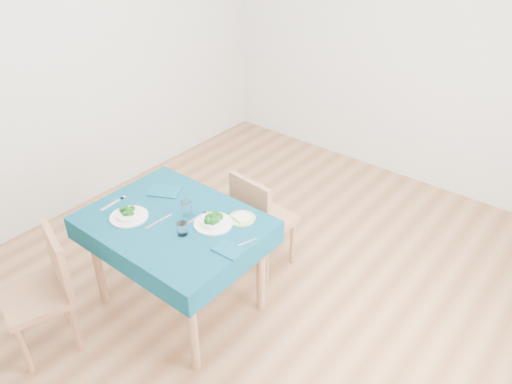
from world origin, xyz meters
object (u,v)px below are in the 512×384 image
Objects in this scene: chair_far at (266,214)px; chair_near at (34,290)px; bowl_near at (128,213)px; table at (178,264)px; side_plate at (242,218)px; bowl_far at (213,220)px.

chair_near is at bearing 74.08° from chair_far.
table is at bearing 33.79° from bowl_near.
chair_far is at bearing 108.77° from side_plate.
bowl_near is 0.74m from side_plate.
chair_far is at bearing 75.98° from table.
side_plate is at bearing 73.32° from chair_near.
side_plate is at bearing 56.85° from bowl_far.
bowl_near is at bearing -148.95° from bowl_far.
side_plate reaches higher than table.
bowl_near is at bearing -142.52° from side_plate.
table is at bearing 81.28° from chair_far.
chair_far reaches higher than side_plate.
table is 4.60× the size of bowl_near.
chair_near reaches higher than table.
table is 1.19× the size of chair_far.
chair_near is 3.97× the size of bowl_near.
chair_near is at bearing -117.27° from table.
bowl_far is at bearing 73.06° from chair_near.
table is 4.55× the size of bowl_far.
side_plate is (0.16, -0.46, 0.28)m from chair_far.
chair_far is 3.83× the size of bowl_far.
chair_far reaches higher than bowl_near.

